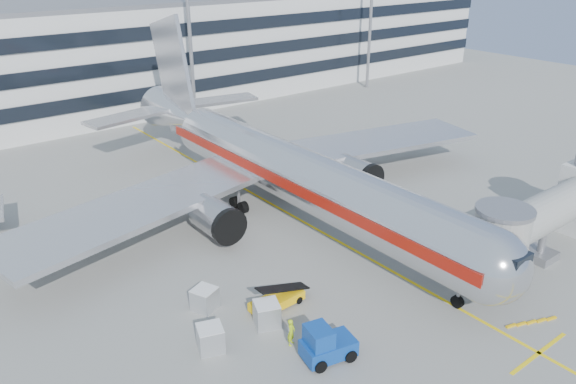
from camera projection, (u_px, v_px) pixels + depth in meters
ground at (372, 260)px, 44.05m from camera, size 180.00×180.00×0.00m
lead_in_line at (293, 216)px, 51.26m from camera, size 0.25×70.00×0.01m
stop_bar at (539, 353)px, 33.96m from camera, size 6.00×0.25×0.01m
main_jet at (281, 167)px, 50.81m from camera, size 50.95×48.70×16.06m
jet_bridge at (559, 209)px, 43.60m from camera, size 17.80×4.50×7.00m
terminal at (91, 56)px, 82.71m from camera, size 150.00×24.25×15.60m
light_mast_centre at (188, 11)px, 72.88m from camera, size 2.40×1.20×25.45m
belt_loader at (277, 300)px, 38.09m from camera, size 4.14×1.61×1.97m
baggage_tug at (325, 345)px, 33.09m from camera, size 3.46×2.57×2.37m
cargo_container_left at (267, 314)px, 36.20m from camera, size 1.99×1.99×1.64m
cargo_container_right at (205, 299)px, 37.82m from camera, size 1.92×1.92×1.56m
cargo_container_front at (210, 338)px, 33.98m from camera, size 1.92×1.92×1.61m
ramp_worker at (291, 332)px, 34.36m from camera, size 0.79×0.72×1.82m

